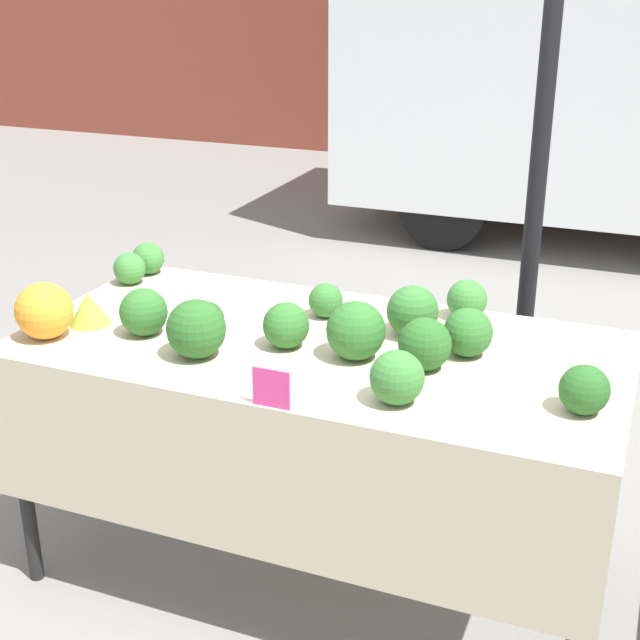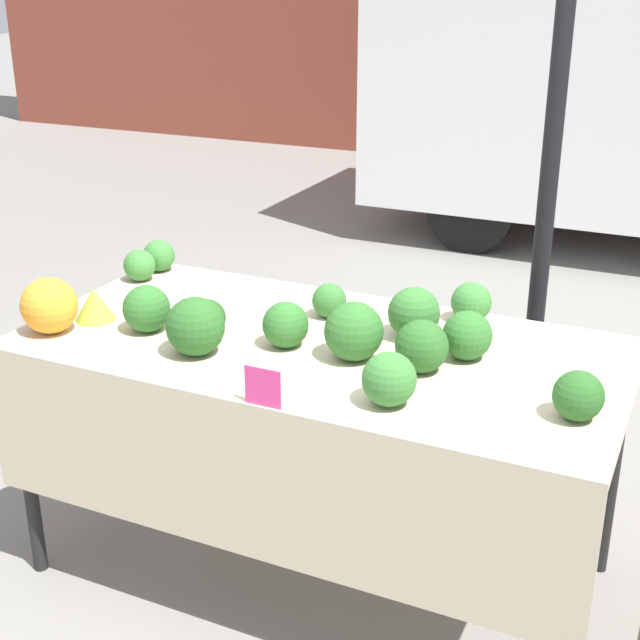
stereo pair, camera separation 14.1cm
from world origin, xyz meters
name	(u,v)px [view 1 (the left image)]	position (x,y,z in m)	size (l,w,h in m)	color
ground_plane	(320,568)	(0.00, 0.00, 0.00)	(40.00, 40.00, 0.00)	gray
tent_pole	(534,222)	(0.53, 0.89, 1.14)	(0.07, 0.07, 2.29)	black
market_table	(312,380)	(0.00, -0.07, 0.80)	(1.98, 0.98, 0.90)	beige
orange_cauliflower	(44,311)	(-0.86, -0.30, 1.00)	(0.19, 0.19, 0.19)	orange
romanesco_head	(89,308)	(-0.80, -0.15, 0.96)	(0.14, 0.14, 0.11)	#93B238
broccoli_head_0	(425,344)	(0.37, -0.07, 0.99)	(0.16, 0.16, 0.16)	#285B23
broccoli_head_1	(468,332)	(0.47, 0.08, 0.98)	(0.16, 0.16, 0.16)	#2D6628
broccoli_head_2	(413,311)	(0.26, 0.17, 0.99)	(0.17, 0.17, 0.17)	#336B2D
broccoli_head_3	(326,300)	(-0.07, 0.22, 0.97)	(0.12, 0.12, 0.12)	#336B2D
broccoli_head_4	(130,268)	(-0.90, 0.26, 0.97)	(0.12, 0.12, 0.12)	#387533
broccoli_head_5	(397,378)	(0.36, -0.32, 0.98)	(0.16, 0.16, 0.16)	#387533
broccoli_head_6	(196,329)	(-0.32, -0.25, 1.00)	(0.19, 0.19, 0.19)	#285B23
broccoli_head_7	(206,320)	(-0.37, -0.10, 0.97)	(0.12, 0.12, 0.12)	#23511E
broccoli_head_8	(144,312)	(-0.57, -0.15, 0.99)	(0.16, 0.16, 0.16)	#2D6628
broccoli_head_9	(584,390)	(0.86, -0.18, 0.98)	(0.14, 0.14, 0.14)	#285B23
broccoli_head_10	(286,325)	(-0.09, -0.08, 0.98)	(0.15, 0.15, 0.15)	#2D6628
broccoli_head_11	(467,300)	(0.40, 0.39, 0.98)	(0.14, 0.14, 0.14)	#387533
broccoli_head_12	(148,258)	(-0.90, 0.39, 0.97)	(0.13, 0.13, 0.13)	#387533
broccoli_head_13	(356,331)	(0.15, -0.07, 1.00)	(0.19, 0.19, 0.19)	#2D6628
price_sign	(271,388)	(0.04, -0.48, 0.96)	(0.11, 0.01, 0.12)	#E53D84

